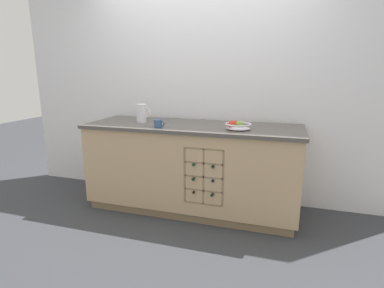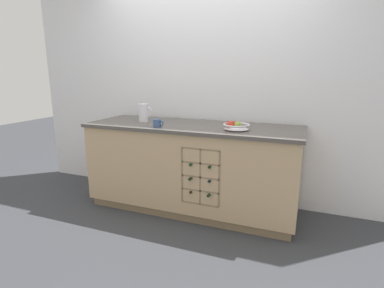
# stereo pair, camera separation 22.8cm
# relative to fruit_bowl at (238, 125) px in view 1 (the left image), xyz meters

# --- Properties ---
(ground_plane) EXTENTS (14.00, 14.00, 0.00)m
(ground_plane) POSITION_rel_fruit_bowl_xyz_m (-0.49, 0.11, -0.96)
(ground_plane) COLOR #383A3F
(back_wall) EXTENTS (4.58, 0.06, 2.55)m
(back_wall) POSITION_rel_fruit_bowl_xyz_m (-0.49, 0.53, 0.31)
(back_wall) COLOR white
(back_wall) RESTS_ON ground_plane
(kitchen_island) EXTENTS (2.22, 0.77, 0.93)m
(kitchen_island) POSITION_rel_fruit_bowl_xyz_m (-0.48, 0.11, -0.50)
(kitchen_island) COLOR #8B7354
(kitchen_island) RESTS_ON ground_plane
(fruit_bowl) EXTENTS (0.25, 0.25, 0.09)m
(fruit_bowl) POSITION_rel_fruit_bowl_xyz_m (0.00, 0.00, 0.00)
(fruit_bowl) COLOR silver
(fruit_bowl) RESTS_ON kitchen_island
(white_pitcher) EXTENTS (0.17, 0.11, 0.20)m
(white_pitcher) POSITION_rel_fruit_bowl_xyz_m (-1.05, 0.11, 0.06)
(white_pitcher) COLOR white
(white_pitcher) RESTS_ON kitchen_island
(ceramic_mug) EXTENTS (0.11, 0.08, 0.08)m
(ceramic_mug) POSITION_rel_fruit_bowl_xyz_m (-0.76, -0.14, -0.00)
(ceramic_mug) COLOR #385684
(ceramic_mug) RESTS_ON kitchen_island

